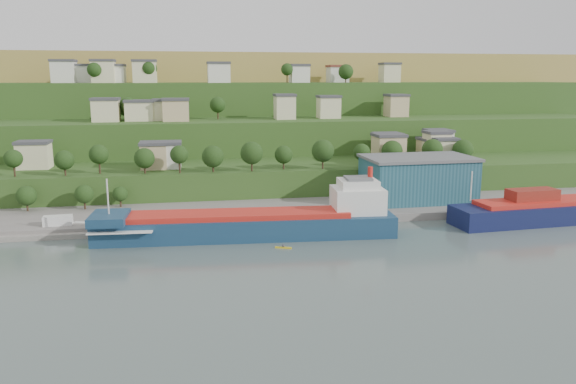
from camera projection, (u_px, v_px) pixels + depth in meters
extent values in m
plane|color=#43514C|center=(273.00, 245.00, 125.87)|extent=(500.00, 500.00, 0.00)
cube|color=slate|center=(329.00, 213.00, 156.32)|extent=(220.00, 26.00, 4.00)
cube|color=slate|center=(38.00, 231.00, 137.64)|extent=(40.00, 18.00, 2.40)
cube|color=#284719|center=(247.00, 195.00, 179.89)|extent=(260.00, 32.00, 20.00)
cube|color=#284719|center=(238.00, 179.00, 208.83)|extent=(280.00, 32.00, 44.00)
cube|color=#284719|center=(232.00, 167.00, 237.77)|extent=(300.00, 32.00, 70.00)
cube|color=olive|center=(221.00, 146.00, 309.16)|extent=(360.00, 120.00, 96.00)
cube|color=beige|center=(34.00, 156.00, 169.26)|extent=(9.18, 7.01, 7.49)
cube|color=#3F3F44|center=(33.00, 142.00, 168.42)|extent=(9.78, 7.61, 0.90)
cube|color=tan|center=(154.00, 157.00, 169.40)|extent=(7.65, 8.38, 7.20)
cube|color=#3F3F44|center=(153.00, 143.00, 168.60)|extent=(8.25, 8.98, 0.90)
cube|color=silver|center=(166.00, 156.00, 169.92)|extent=(8.64, 7.39, 7.27)
cube|color=#3F3F44|center=(166.00, 143.00, 169.10)|extent=(9.24, 7.99, 0.90)
cube|color=tan|center=(388.00, 150.00, 180.69)|extent=(9.04, 8.50, 8.48)
cube|color=#3F3F44|center=(389.00, 135.00, 179.76)|extent=(9.64, 9.10, 0.90)
cube|color=beige|center=(388.00, 147.00, 191.20)|extent=(8.46, 7.77, 7.80)
cube|color=#3F3F44|center=(388.00, 134.00, 190.33)|extent=(9.06, 8.37, 0.90)
cube|color=beige|center=(436.00, 147.00, 186.26)|extent=(7.35, 7.05, 8.84)
cube|color=#3F3F44|center=(437.00, 132.00, 185.28)|extent=(7.95, 7.65, 0.90)
cube|color=beige|center=(442.00, 151.00, 183.24)|extent=(7.28, 8.45, 7.09)
cube|color=#3F3F44|center=(443.00, 139.00, 182.44)|extent=(7.88, 9.05, 0.90)
cube|color=tan|center=(434.00, 149.00, 191.01)|extent=(9.63, 8.77, 6.09)
cube|color=#3F3F44|center=(435.00, 139.00, 190.31)|extent=(10.23, 9.37, 0.90)
cube|color=silver|center=(438.00, 144.00, 194.15)|extent=(7.60, 8.72, 8.65)
cube|color=#3F3F44|center=(439.00, 131.00, 193.19)|extent=(8.20, 9.32, 0.90)
cube|color=beige|center=(106.00, 111.00, 194.43)|extent=(8.87, 8.11, 7.31)
cube|color=#3F3F44|center=(105.00, 99.00, 193.61)|extent=(9.47, 8.71, 0.90)
cube|color=beige|center=(140.00, 112.00, 197.68)|extent=(9.69, 7.68, 6.49)
cube|color=#3F3F44|center=(139.00, 101.00, 196.94)|extent=(10.29, 8.28, 0.90)
cube|color=beige|center=(163.00, 111.00, 199.65)|extent=(7.13, 7.58, 6.76)
cube|color=#3F3F44|center=(163.00, 100.00, 198.88)|extent=(7.73, 8.18, 0.90)
cube|color=tan|center=(176.00, 111.00, 196.44)|extent=(8.96, 7.09, 7.12)
cube|color=#3F3F44|center=(175.00, 99.00, 195.64)|extent=(9.56, 7.69, 0.90)
cube|color=beige|center=(285.00, 108.00, 206.20)|extent=(7.06, 7.81, 8.31)
cube|color=#3F3F44|center=(285.00, 95.00, 205.28)|extent=(7.66, 8.41, 0.90)
cube|color=beige|center=(329.00, 108.00, 210.58)|extent=(7.87, 7.16, 7.65)
cube|color=#3F3F44|center=(329.00, 96.00, 209.73)|extent=(8.47, 7.76, 0.90)
cube|color=tan|center=(396.00, 106.00, 219.85)|extent=(7.56, 8.24, 7.84)
cube|color=#3F3F44|center=(397.00, 95.00, 218.98)|extent=(8.16, 8.84, 0.90)
cube|color=silver|center=(64.00, 72.00, 218.05)|extent=(8.70, 7.97, 8.06)
cube|color=#3F3F44|center=(63.00, 61.00, 217.15)|extent=(9.30, 8.57, 0.90)
cube|color=silver|center=(84.00, 75.00, 221.91)|extent=(7.01, 8.71, 6.41)
cube|color=#3F3F44|center=(84.00, 65.00, 221.18)|extent=(7.61, 9.31, 0.90)
cube|color=beige|center=(104.00, 72.00, 218.24)|extent=(8.51, 8.04, 8.10)
cube|color=#3F3F44|center=(103.00, 60.00, 217.34)|extent=(9.11, 8.64, 0.90)
cube|color=silver|center=(114.00, 75.00, 222.82)|extent=(8.40, 8.90, 6.37)
cube|color=#3F3F44|center=(114.00, 65.00, 222.09)|extent=(9.00, 9.50, 0.90)
cube|color=beige|center=(145.00, 72.00, 221.14)|extent=(8.97, 7.01, 8.09)
cube|color=#3F3F44|center=(144.00, 61.00, 220.24)|extent=(9.57, 7.61, 0.90)
cube|color=silver|center=(219.00, 73.00, 224.65)|extent=(8.70, 8.95, 7.33)
cube|color=#3F3F44|center=(218.00, 63.00, 223.83)|extent=(9.30, 9.55, 0.90)
cube|color=silver|center=(299.00, 74.00, 232.13)|extent=(7.53, 7.25, 6.62)
cube|color=#3F3F44|center=(299.00, 65.00, 231.38)|extent=(8.13, 7.85, 0.90)
cube|color=silver|center=(338.00, 75.00, 241.75)|extent=(8.14, 8.62, 6.41)
cube|color=brown|center=(338.00, 66.00, 241.02)|extent=(8.74, 9.22, 0.90)
cube|color=beige|center=(389.00, 74.00, 244.30)|extent=(7.55, 7.63, 7.52)
cube|color=#3F3F44|center=(390.00, 64.00, 243.46)|extent=(8.15, 8.23, 0.90)
cylinder|color=#382619|center=(14.00, 170.00, 155.38)|extent=(0.50, 0.50, 3.68)
sphere|color=black|center=(13.00, 159.00, 154.74)|extent=(5.00, 5.00, 5.00)
cylinder|color=#382619|center=(65.00, 171.00, 157.00)|extent=(0.50, 0.50, 2.92)
sphere|color=black|center=(64.00, 160.00, 156.42)|extent=(5.38, 5.38, 5.38)
cylinder|color=#382619|center=(100.00, 167.00, 160.31)|extent=(0.50, 0.50, 4.05)
sphere|color=black|center=(99.00, 154.00, 159.60)|extent=(5.51, 5.51, 5.51)
cylinder|color=#382619|center=(145.00, 169.00, 160.66)|extent=(0.50, 0.50, 2.82)
sphere|color=black|center=(144.00, 158.00, 160.06)|extent=(5.85, 5.85, 5.85)
cylinder|color=#382619|center=(180.00, 166.00, 161.21)|extent=(0.50, 0.50, 3.96)
sphere|color=black|center=(179.00, 154.00, 160.53)|extent=(5.23, 5.23, 5.23)
cylinder|color=#382619|center=(213.00, 167.00, 163.04)|extent=(0.50, 0.50, 2.83)
sphere|color=black|center=(213.00, 157.00, 162.42)|extent=(6.30, 6.30, 6.30)
cylinder|color=#382619|center=(252.00, 165.00, 164.51)|extent=(0.50, 0.50, 3.56)
sphere|color=black|center=(252.00, 153.00, 163.79)|extent=(6.62, 6.62, 6.62)
cylinder|color=#382619|center=(284.00, 164.00, 168.31)|extent=(0.50, 0.50, 2.89)
sphere|color=black|center=(284.00, 155.00, 167.73)|extent=(5.37, 5.37, 5.37)
cylinder|color=#382619|center=(323.00, 163.00, 168.58)|extent=(0.50, 0.50, 3.63)
sphere|color=black|center=(323.00, 151.00, 167.84)|extent=(6.71, 6.71, 6.71)
cylinder|color=#382619|center=(362.00, 162.00, 172.24)|extent=(0.50, 0.50, 3.21)
sphere|color=black|center=(362.00, 152.00, 171.64)|extent=(5.14, 5.14, 5.14)
cylinder|color=#382619|center=(392.00, 161.00, 174.01)|extent=(0.50, 0.50, 2.93)
sphere|color=black|center=(392.00, 151.00, 173.36)|extent=(6.55, 6.55, 6.55)
cylinder|color=#382619|center=(432.00, 160.00, 176.93)|extent=(0.50, 0.50, 3.03)
sphere|color=black|center=(432.00, 149.00, 176.26)|extent=(6.57, 6.57, 6.57)
cylinder|color=#382619|center=(462.00, 160.00, 177.04)|extent=(0.50, 0.50, 2.95)
sphere|color=black|center=(463.00, 150.00, 176.39)|extent=(6.46, 6.46, 6.46)
cylinder|color=#382619|center=(125.00, 116.00, 202.67)|extent=(0.50, 0.50, 2.84)
sphere|color=black|center=(125.00, 108.00, 202.08)|extent=(5.70, 5.70, 5.70)
cylinder|color=#382619|center=(95.00, 78.00, 215.07)|extent=(0.50, 0.50, 3.42)
sphere|color=black|center=(95.00, 70.00, 214.42)|extent=(5.62, 5.62, 5.62)
cylinder|color=#382619|center=(129.00, 115.00, 199.41)|extent=(0.50, 0.50, 3.67)
sphere|color=black|center=(128.00, 106.00, 198.72)|extent=(5.79, 5.79, 5.79)
cylinder|color=#382619|center=(218.00, 114.00, 205.94)|extent=(0.50, 0.50, 3.69)
sphere|color=black|center=(218.00, 105.00, 205.26)|extent=(5.71, 5.71, 5.71)
cylinder|color=#382619|center=(346.00, 79.00, 232.70)|extent=(0.50, 0.50, 2.70)
sphere|color=black|center=(346.00, 72.00, 232.09)|extent=(6.20, 6.20, 6.20)
cylinder|color=#382619|center=(287.00, 78.00, 228.70)|extent=(0.50, 0.50, 3.94)
sphere|color=black|center=(287.00, 69.00, 228.04)|extent=(4.95, 4.95, 4.95)
cylinder|color=#382619|center=(149.00, 78.00, 220.42)|extent=(0.50, 0.50, 3.90)
sphere|color=black|center=(149.00, 68.00, 219.69)|extent=(6.30, 6.30, 6.30)
cube|color=#14314D|center=(247.00, 231.00, 132.15)|extent=(70.48, 15.25, 6.99)
cube|color=red|center=(238.00, 214.00, 130.99)|extent=(52.41, 12.15, 1.20)
cube|color=#14314D|center=(109.00, 218.00, 125.93)|extent=(8.65, 11.46, 2.00)
cube|color=silver|center=(358.00, 200.00, 135.49)|extent=(12.58, 10.71, 5.99)
cube|color=silver|center=(358.00, 184.00, 134.70)|extent=(9.46, 8.53, 2.00)
cube|color=#595B5E|center=(358.00, 178.00, 134.44)|extent=(6.35, 6.35, 0.60)
cylinder|color=red|center=(370.00, 173.00, 134.71)|extent=(1.27, 1.27, 3.00)
cylinder|color=silver|center=(108.00, 196.00, 124.94)|extent=(0.38, 0.38, 7.99)
cube|color=silver|center=(124.00, 227.00, 126.89)|extent=(14.65, 12.12, 0.25)
cube|color=#0D123A|center=(567.00, 215.00, 147.71)|extent=(64.99, 14.91, 7.09)
cube|color=red|center=(562.00, 200.00, 146.53)|extent=(47.72, 11.86, 1.07)
cylinder|color=silver|center=(471.00, 186.00, 141.16)|extent=(0.37, 0.37, 7.52)
cube|color=maroon|center=(532.00, 194.00, 144.67)|extent=(13.21, 6.20, 2.79)
cube|color=#1C4654|center=(418.00, 180.00, 162.28)|extent=(30.42, 18.72, 12.00)
cube|color=#595B5E|center=(419.00, 158.00, 161.00)|extent=(31.45, 19.74, 0.80)
cube|color=silver|center=(58.00, 222.00, 135.40)|extent=(6.81, 3.20, 3.10)
cube|color=silver|center=(82.00, 224.00, 138.17)|extent=(4.51, 2.95, 0.84)
cube|color=orange|center=(291.00, 240.00, 129.68)|extent=(3.62, 2.03, 0.27)
sphere|color=#3F3F44|center=(291.00, 238.00, 129.58)|extent=(0.64, 0.64, 0.64)
cube|color=gold|center=(283.00, 248.00, 123.79)|extent=(3.66, 1.90, 0.28)
sphere|color=#3F3F44|center=(283.00, 246.00, 123.70)|extent=(0.64, 0.64, 0.64)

